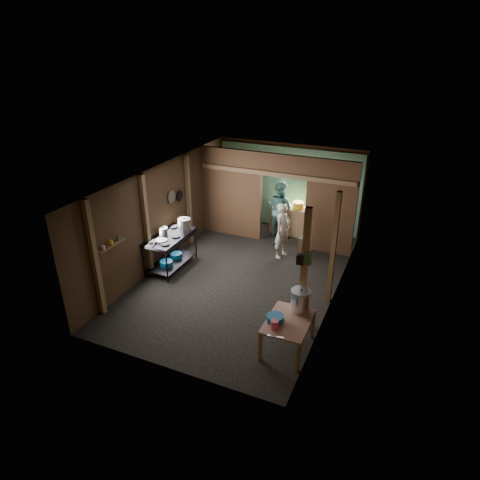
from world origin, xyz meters
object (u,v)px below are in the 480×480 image
at_px(gas_range, 171,252).
at_px(pink_bucket, 275,325).
at_px(stove_pot_large, 184,225).
at_px(yellow_tub, 298,205).
at_px(cook, 283,231).
at_px(prep_table, 288,335).
at_px(stock_pot, 300,301).

relative_size(gas_range, pink_bucket, 9.14).
relative_size(stove_pot_large, yellow_tub, 0.97).
xyz_separation_m(stove_pot_large, cook, (2.23, 1.28, -0.29)).
bearing_deg(stove_pot_large, yellow_tub, 52.01).
xyz_separation_m(gas_range, prep_table, (3.71, -1.81, -0.13)).
bearing_deg(pink_bucket, stock_pot, 70.93).
bearing_deg(stove_pot_large, cook, 29.91).
bearing_deg(prep_table, stove_pot_large, 147.36).
xyz_separation_m(prep_table, yellow_tub, (-1.35, 5.07, 0.62)).
relative_size(gas_range, stock_pot, 3.38).
height_order(yellow_tub, cook, cook).
xyz_separation_m(prep_table, cook, (-1.31, 3.55, 0.44)).
xyz_separation_m(gas_range, yellow_tub, (2.36, 3.26, 0.49)).
xyz_separation_m(prep_table, stove_pot_large, (-3.54, 2.27, 0.73)).
distance_m(prep_table, cook, 3.81).
height_order(prep_table, stove_pot_large, stove_pot_large).
relative_size(gas_range, yellow_tub, 4.47).
bearing_deg(stove_pot_large, stock_pot, -26.98).
relative_size(prep_table, yellow_tub, 3.17).
height_order(gas_range, yellow_tub, yellow_tub).
relative_size(gas_range, cook, 1.01).
height_order(stock_pot, cook, cook).
bearing_deg(cook, stock_pot, -140.38).
bearing_deg(gas_range, prep_table, -26.06).
xyz_separation_m(gas_range, pink_bucket, (3.55, -2.14, 0.27)).
bearing_deg(stock_pot, cook, 114.09).
relative_size(stock_pot, pink_bucket, 2.70).
distance_m(stove_pot_large, stock_pot, 4.08).
xyz_separation_m(stock_pot, yellow_tub, (-1.44, 4.66, 0.09)).
bearing_deg(stock_pot, gas_range, 159.84).
distance_m(stove_pot_large, pink_bucket, 4.27).
bearing_deg(yellow_tub, prep_table, -75.13).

